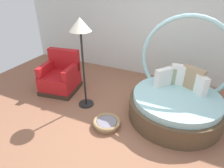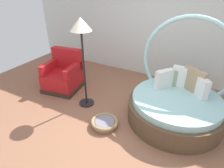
{
  "view_description": "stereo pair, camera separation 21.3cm",
  "coord_description": "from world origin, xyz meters",
  "px_view_note": "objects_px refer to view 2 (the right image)",
  "views": [
    {
      "loc": [
        1.02,
        -2.51,
        2.42
      ],
      "look_at": [
        -0.41,
        0.55,
        0.55
      ],
      "focal_mm": 30.93,
      "sensor_mm": 36.0,
      "label": 1
    },
    {
      "loc": [
        1.21,
        -2.41,
        2.42
      ],
      "look_at": [
        -0.41,
        0.55,
        0.55
      ],
      "focal_mm": 30.93,
      "sensor_mm": 36.0,
      "label": 2
    }
  ],
  "objects_px": {
    "round_daybed": "(177,101)",
    "floor_lamp": "(81,33)",
    "pet_basket": "(105,123)",
    "red_armchair": "(63,76)"
  },
  "relations": [
    {
      "from": "round_daybed",
      "to": "floor_lamp",
      "type": "xyz_separation_m",
      "value": [
        -1.78,
        -0.45,
        1.16
      ]
    },
    {
      "from": "pet_basket",
      "to": "floor_lamp",
      "type": "xyz_separation_m",
      "value": [
        -0.71,
        0.43,
        1.46
      ]
    },
    {
      "from": "round_daybed",
      "to": "pet_basket",
      "type": "relative_size",
      "value": 3.69
    },
    {
      "from": "pet_basket",
      "to": "floor_lamp",
      "type": "relative_size",
      "value": 0.28
    },
    {
      "from": "red_armchair",
      "to": "pet_basket",
      "type": "xyz_separation_m",
      "value": [
        1.6,
        -0.75,
        -0.26
      ]
    },
    {
      "from": "round_daybed",
      "to": "floor_lamp",
      "type": "bearing_deg",
      "value": -165.79
    },
    {
      "from": "round_daybed",
      "to": "red_armchair",
      "type": "xyz_separation_m",
      "value": [
        -2.67,
        -0.14,
        -0.04
      ]
    },
    {
      "from": "round_daybed",
      "to": "red_armchair",
      "type": "distance_m",
      "value": 2.67
    },
    {
      "from": "round_daybed",
      "to": "pet_basket",
      "type": "distance_m",
      "value": 1.42
    },
    {
      "from": "red_armchair",
      "to": "pet_basket",
      "type": "bearing_deg",
      "value": -25.0
    }
  ]
}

